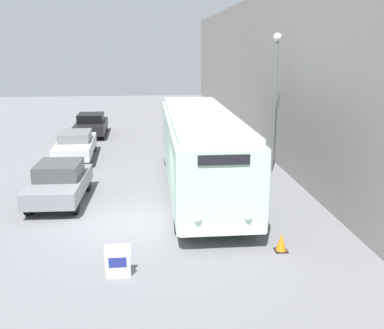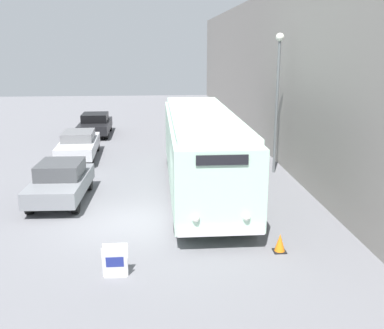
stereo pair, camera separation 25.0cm
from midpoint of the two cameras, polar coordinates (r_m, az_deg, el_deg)
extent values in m
plane|color=slate|center=(15.15, -8.47, -7.36)|extent=(80.00, 80.00, 0.00)
cube|color=gray|center=(24.87, 9.37, 11.37)|extent=(0.30, 60.00, 8.54)
cylinder|color=black|center=(14.11, -2.19, -6.84)|extent=(0.28, 0.94, 0.94)
cylinder|color=black|center=(14.41, 7.02, -6.47)|extent=(0.28, 0.94, 0.94)
cylinder|color=black|center=(22.17, -3.47, 1.19)|extent=(0.28, 0.94, 0.94)
cylinder|color=black|center=(22.36, 2.42, 1.33)|extent=(0.28, 0.94, 0.94)
cube|color=#B2DBC1|center=(17.87, 0.65, 1.95)|extent=(2.62, 11.24, 2.46)
cube|color=silver|center=(17.62, 0.67, 6.24)|extent=(2.41, 10.79, 0.24)
cube|color=silver|center=(12.83, 3.37, -8.55)|extent=(2.49, 0.12, 0.20)
sphere|color=white|center=(12.61, 0.12, -6.84)|extent=(0.22, 0.22, 0.22)
sphere|color=white|center=(12.82, 6.58, -6.57)|extent=(0.22, 0.22, 0.22)
cube|color=black|center=(12.20, 3.49, 0.59)|extent=(1.44, 0.06, 0.28)
cube|color=gray|center=(11.90, -9.93, -13.87)|extent=(0.57, 0.19, 0.01)
cube|color=white|center=(11.65, -10.05, -12.24)|extent=(0.64, 0.17, 0.85)
cube|color=white|center=(11.78, -9.99, -11.91)|extent=(0.64, 0.17, 0.85)
cube|color=navy|center=(11.62, -10.06, -12.18)|extent=(0.44, 0.06, 0.30)
cylinder|color=#595E60|center=(20.63, 10.05, 7.05)|extent=(0.12, 0.12, 5.95)
sphere|color=silver|center=(20.46, 10.45, 15.62)|extent=(0.36, 0.36, 0.36)
cylinder|color=black|center=(16.60, -20.46, -4.85)|extent=(0.22, 0.72, 0.72)
cylinder|color=black|center=(16.21, -15.06, -4.87)|extent=(0.22, 0.72, 0.72)
cylinder|color=black|center=(19.00, -18.26, -2.21)|extent=(0.22, 0.72, 0.72)
cylinder|color=black|center=(18.66, -13.54, -2.17)|extent=(0.22, 0.72, 0.72)
cube|color=slate|center=(17.51, -16.86, -2.54)|extent=(1.97, 4.09, 0.58)
cube|color=#3F4043|center=(17.45, -16.93, -0.67)|extent=(1.63, 1.86, 0.55)
cylinder|color=black|center=(22.64, -17.23, 0.53)|extent=(0.22, 0.71, 0.71)
cylinder|color=black|center=(22.43, -13.35, 0.66)|extent=(0.22, 0.71, 0.71)
cylinder|color=black|center=(25.75, -16.09, 2.28)|extent=(0.22, 0.71, 0.71)
cylinder|color=black|center=(25.57, -12.67, 2.41)|extent=(0.22, 0.71, 0.71)
cube|color=#B7B7BC|center=(24.02, -14.86, 2.22)|extent=(1.97, 4.70, 0.60)
cube|color=slate|center=(24.02, -14.91, 3.51)|extent=(1.61, 2.14, 0.45)
cylinder|color=black|center=(28.95, -14.80, 3.64)|extent=(0.22, 0.64, 0.64)
cylinder|color=black|center=(28.76, -11.57, 3.76)|extent=(0.22, 0.64, 0.64)
cylinder|color=black|center=(31.79, -14.08, 4.65)|extent=(0.22, 0.64, 0.64)
cylinder|color=black|center=(31.62, -11.14, 4.76)|extent=(0.22, 0.64, 0.64)
cube|color=black|center=(30.22, -12.92, 4.76)|extent=(1.97, 4.35, 0.57)
cube|color=black|center=(30.24, -12.96, 5.82)|extent=(1.65, 1.97, 0.52)
cube|color=black|center=(13.29, 10.68, -10.67)|extent=(0.36, 0.36, 0.03)
cone|color=orange|center=(13.18, 10.74, -9.61)|extent=(0.30, 0.30, 0.51)
camera|label=1|loc=(0.12, -90.48, -0.13)|focal=42.00mm
camera|label=2|loc=(0.12, 89.52, 0.13)|focal=42.00mm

